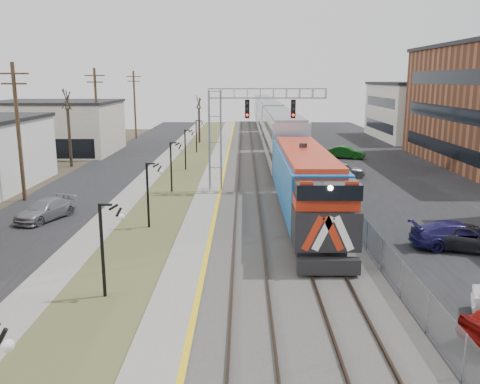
{
  "coord_description": "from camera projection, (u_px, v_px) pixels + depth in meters",
  "views": [
    {
      "loc": [
        1.71,
        -11.49,
        8.82
      ],
      "look_at": [
        1.52,
        16.42,
        2.6
      ],
      "focal_mm": 38.0,
      "sensor_mm": 36.0,
      "label": 1
    }
  ],
  "objects": [
    {
      "name": "car_lot_c",
      "position": [
        469.0,
        239.0,
        26.52
      ],
      "size": [
        5.25,
        3.75,
        1.33
      ],
      "primitive_type": "imported",
      "rotation": [
        0.0,
        0.0,
        1.21
      ],
      "color": "black",
      "rests_on": "ground"
    },
    {
      "name": "platform",
      "position": [
        214.0,
        175.0,
        47.28
      ],
      "size": [
        2.0,
        120.0,
        0.24
      ],
      "primitive_type": "cube",
      "color": "gray",
      "rests_on": "ground"
    },
    {
      "name": "grass_median",
      "position": [
        182.0,
        175.0,
        47.32
      ],
      "size": [
        4.0,
        120.0,
        0.06
      ],
      "primitive_type": "cube",
      "color": "#49532C",
      "rests_on": "ground"
    },
    {
      "name": "bare_trees",
      "position": [
        99.0,
        142.0,
        50.62
      ],
      "size": [
        12.3,
        42.3,
        5.95
      ],
      "color": "#382D23",
      "rests_on": "ground"
    },
    {
      "name": "car_lot_e",
      "position": [
        341.0,
        170.0,
        46.05
      ],
      "size": [
        4.68,
        2.73,
        1.5
      ],
      "primitive_type": "imported",
      "rotation": [
        0.0,
        0.0,
        1.8
      ],
      "color": "gray",
      "rests_on": "ground"
    },
    {
      "name": "car_lot_d",
      "position": [
        457.0,
        236.0,
        26.88
      ],
      "size": [
        4.89,
        2.05,
        1.41
      ],
      "primitive_type": "imported",
      "rotation": [
        0.0,
        0.0,
        1.59
      ],
      "color": "#1C1650",
      "rests_on": "ground"
    },
    {
      "name": "track_far",
      "position": [
        284.0,
        173.0,
        47.21
      ],
      "size": [
        1.58,
        120.0,
        0.15
      ],
      "color": "#2D2119",
      "rests_on": "ballast_bed"
    },
    {
      "name": "car_lot_f",
      "position": [
        346.0,
        153.0,
        57.34
      ],
      "size": [
        4.36,
        2.91,
        1.36
      ],
      "primitive_type": "imported",
      "rotation": [
        0.0,
        0.0,
        1.18
      ],
      "color": "#0C400F",
      "rests_on": "ground"
    },
    {
      "name": "platform_edge",
      "position": [
        224.0,
        173.0,
        47.25
      ],
      "size": [
        0.24,
        120.0,
        0.01
      ],
      "primitive_type": "cube",
      "color": "gold",
      "rests_on": "platform"
    },
    {
      "name": "ballast_bed",
      "position": [
        268.0,
        175.0,
        47.26
      ],
      "size": [
        8.0,
        120.0,
        0.2
      ],
      "primitive_type": "cube",
      "color": "#595651",
      "rests_on": "ground"
    },
    {
      "name": "fence",
      "position": [
        313.0,
        167.0,
        47.08
      ],
      "size": [
        0.04,
        120.0,
        1.6
      ],
      "primitive_type": "cube",
      "color": "gray",
      "rests_on": "ground"
    },
    {
      "name": "car_street_b",
      "position": [
        45.0,
        210.0,
        32.32
      ],
      "size": [
        3.29,
        4.79,
        1.29
      ],
      "primitive_type": "imported",
      "rotation": [
        0.0,
        0.0,
        -0.37
      ],
      "color": "slate",
      "rests_on": "ground"
    },
    {
      "name": "parking_lot",
      "position": [
        397.0,
        176.0,
        47.2
      ],
      "size": [
        16.0,
        120.0,
        0.04
      ],
      "primitive_type": "cube",
      "color": "black",
      "rests_on": "ground"
    },
    {
      "name": "sidewalk",
      "position": [
        150.0,
        175.0,
        47.34
      ],
      "size": [
        2.0,
        120.0,
        0.08
      ],
      "primitive_type": "cube",
      "color": "gray",
      "rests_on": "ground"
    },
    {
      "name": "lampposts",
      "position": [
        149.0,
        195.0,
        30.58
      ],
      "size": [
        0.14,
        62.14,
        4.0
      ],
      "color": "black",
      "rests_on": "ground"
    },
    {
      "name": "utility_poles",
      "position": [
        19.0,
        133.0,
        36.55
      ],
      "size": [
        0.28,
        80.28,
        10.0
      ],
      "color": "#4C3823",
      "rests_on": "ground"
    },
    {
      "name": "street_west",
      "position": [
        102.0,
        175.0,
        47.37
      ],
      "size": [
        7.0,
        120.0,
        0.04
      ],
      "primitive_type": "cube",
      "color": "black",
      "rests_on": "ground"
    },
    {
      "name": "signal_gantry",
      "position": [
        237.0,
        122.0,
        39.24
      ],
      "size": [
        9.0,
        1.07,
        8.15
      ],
      "color": "gray",
      "rests_on": "ground"
    },
    {
      "name": "track_near",
      "position": [
        246.0,
        173.0,
        47.23
      ],
      "size": [
        1.58,
        120.0,
        0.15
      ],
      "color": "#2D2119",
      "rests_on": "ballast_bed"
    },
    {
      "name": "train",
      "position": [
        273.0,
        126.0,
        65.41
      ],
      "size": [
        3.0,
        85.85,
        5.33
      ],
      "color": "#155DAE",
      "rests_on": "ground"
    }
  ]
}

